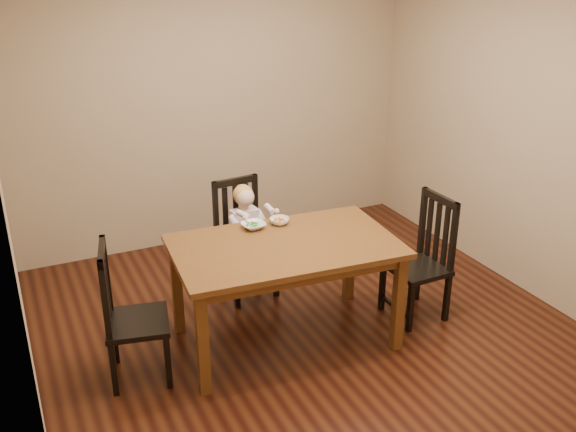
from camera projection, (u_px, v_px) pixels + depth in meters
name	position (u px, v px, depth m)	size (l,w,h in m)	color
room	(310.00, 165.00, 4.53)	(4.01, 4.01, 2.71)	#3E1C0D
dining_table	(285.00, 255.00, 4.65)	(1.68, 1.09, 0.80)	#503212
chair_child	(243.00, 240.00, 5.43)	(0.47, 0.45, 1.00)	black
chair_left	(129.00, 316.00, 4.31)	(0.50, 0.51, 1.00)	black
chair_right	(422.00, 260.00, 5.08)	(0.43, 0.45, 1.01)	black
toddler	(246.00, 229.00, 5.34)	(0.29, 0.37, 0.51)	white
bowl_peas	(253.00, 226.00, 4.85)	(0.18, 0.18, 0.04)	white
bowl_veg	(280.00, 221.00, 4.93)	(0.15, 0.15, 0.05)	white
fork	(249.00, 225.00, 4.81)	(0.05, 0.11, 0.04)	silver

